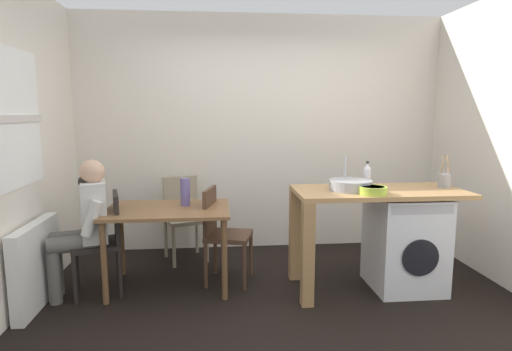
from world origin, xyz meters
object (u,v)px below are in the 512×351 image
seated_person (84,221)px  utensil_crock (444,180)px  chair_spare_by_wall (183,213)px  vase (185,192)px  chair_person_seat (105,237)px  mixing_bowl (373,190)px  bottle_tall_green (367,175)px  washing_machine (405,242)px  chair_opposite (221,230)px  dining_table (168,218)px

seated_person → utensil_crock: bearing=-106.0°
chair_spare_by_wall → vase: (0.08, -0.67, 0.36)m
seated_person → vase: (0.85, 0.22, 0.20)m
chair_person_seat → mixing_bowl: 2.36m
bottle_tall_green → washing_machine: bearing=-25.1°
chair_opposite → washing_machine: (1.67, -0.29, -0.08)m
dining_table → chair_spare_by_wall: bearing=84.5°
seated_person → vase: seated_person is taller
chair_opposite → vase: 0.49m
seated_person → bottle_tall_green: size_ratio=5.07×
seated_person → dining_table: bearing=-95.2°
chair_opposite → washing_machine: 1.69m
vase → dining_table: bearing=-146.3°
chair_spare_by_wall → mixing_bowl: size_ratio=3.77×
seated_person → mixing_bowl: (2.45, -0.30, 0.29)m
chair_spare_by_wall → utensil_crock: size_ratio=3.00×
chair_person_seat → seated_person: (-0.16, -0.04, 0.16)m
dining_table → chair_opposite: chair_opposite is taller
dining_table → chair_spare_by_wall: size_ratio=1.22×
washing_machine → vase: size_ratio=3.35×
washing_machine → utensil_crock: size_ratio=2.87×
dining_table → mixing_bowl: (1.74, -0.42, 0.31)m
chair_opposite → seated_person: 1.21m
vase → chair_opposite: bearing=-5.6°
chair_person_seat → chair_opposite: 1.04m
chair_person_seat → chair_spare_by_wall: (0.62, 0.85, 0.00)m
chair_opposite → chair_spare_by_wall: size_ratio=1.00×
dining_table → bottle_tall_green: 1.86m
chair_spare_by_wall → seated_person: (-0.78, -0.89, 0.16)m
chair_opposite → vase: bearing=-81.6°
chair_person_seat → chair_opposite: (1.03, 0.15, 0.00)m
chair_person_seat → washing_machine: chair_person_seat is taller
washing_machine → mixing_bowl: 0.69m
chair_person_seat → washing_machine: size_ratio=1.05×
washing_machine → seated_person: bearing=177.9°
dining_table → bottle_tall_green: bottle_tall_green is taller
chair_opposite → seated_person: (-1.18, -0.19, 0.16)m
seated_person → washing_machine: (2.85, -0.10, -0.24)m
mixing_bowl → chair_opposite: bearing=158.8°
bottle_tall_green → vase: (-1.67, 0.18, -0.16)m
chair_person_seat → mixing_bowl: (2.29, -0.34, 0.45)m
washing_machine → utensil_crock: bearing=8.1°
chair_opposite → utensil_crock: (2.03, -0.24, 0.48)m
bottle_tall_green → chair_person_seat: bearing=-179.9°
vase → bottle_tall_green: bearing=-6.0°
washing_machine → bottle_tall_green: size_ratio=3.63×
washing_machine → chair_person_seat: bearing=176.9°
utensil_crock → chair_opposite: bearing=173.2°
chair_spare_by_wall → seated_person: 1.20m
chair_spare_by_wall → bottle_tall_green: bottle_tall_green is taller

